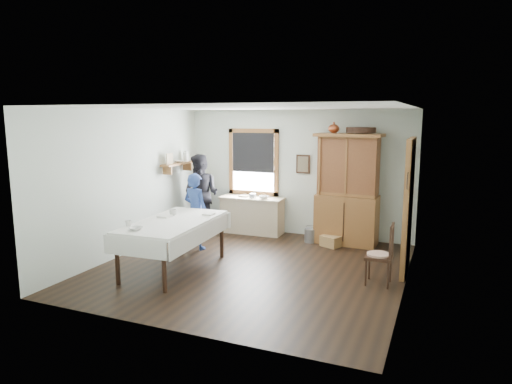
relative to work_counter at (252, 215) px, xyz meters
The scene contains 20 objects.
room 2.56m from the work_counter, 67.29° to the right, with size 5.01×5.01×2.70m.
window 1.25m from the work_counter, 107.04° to the left, with size 1.18×0.07×1.48m.
doorway 3.71m from the work_counter, 21.69° to the right, with size 0.09×1.14×2.22m.
wall_shelf 1.98m from the work_counter, 155.77° to the right, with size 0.24×1.00×0.44m.
framed_picture 1.59m from the work_counter, 14.11° to the left, with size 0.30×0.04×0.40m, color black.
rug_beater 4.08m from the work_counter, 29.33° to the right, with size 0.27×0.27×0.01m, color black.
work_counter is the anchor object (origin of this frame).
china_hutch 2.22m from the work_counter, ahead, with size 1.31×0.62×2.23m, color #985B2F.
dining_table 2.79m from the work_counter, 95.04° to the right, with size 1.12×2.12×0.85m, color silver.
spindle_chair 3.70m from the work_counter, 35.21° to the right, with size 0.44×0.44×0.96m, color black.
pail 1.45m from the work_counter, ahead, with size 0.26×0.26×0.28m, color gray.
wicker_basket 1.93m from the work_counter, 12.22° to the right, with size 0.36×0.26×0.21m, color #A4764A.
woman_blue 1.66m from the work_counter, 109.09° to the right, with size 0.50×0.33×1.38m, color navy.
figure_dark 1.19m from the work_counter, 157.21° to the right, with size 0.79×0.61×1.62m, color black.
table_cup_a 2.52m from the work_counter, 100.96° to the right, with size 0.13×0.13×0.10m, color silver.
table_cup_b 3.49m from the work_counter, 101.29° to the right, with size 0.10×0.10×0.10m, color silver.
table_bowl 3.60m from the work_counter, 96.71° to the right, with size 0.22×0.22×0.06m, color silver.
counter_book 0.51m from the work_counter, behind, with size 0.17×0.23×0.02m, color brown.
counter_bowl 0.54m from the work_counter, 15.47° to the right, with size 0.21×0.21×0.07m, color silver.
shelf_bowl 1.99m from the work_counter, 156.17° to the right, with size 0.22×0.22×0.05m, color silver.
Camera 1 is at (2.95, -6.88, 2.57)m, focal length 32.00 mm.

